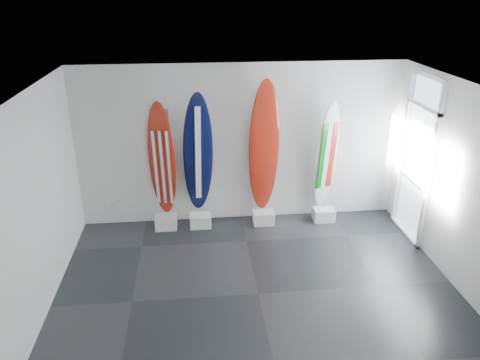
{
  "coord_description": "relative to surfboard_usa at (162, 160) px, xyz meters",
  "views": [
    {
      "loc": [
        -0.86,
        -5.64,
        4.26
      ],
      "look_at": [
        -0.13,
        1.4,
        1.25
      ],
      "focal_mm": 34.78,
      "sensor_mm": 36.0,
      "label": 1
    }
  ],
  "objects": [
    {
      "name": "wall_right",
      "position": [
        4.44,
        -2.28,
        0.17
      ],
      "size": [
        0.0,
        5.0,
        5.0
      ],
      "primitive_type": "plane",
      "rotation": [
        1.57,
        0.0,
        -1.57
      ],
      "color": "white",
      "rests_on": "ground"
    },
    {
      "name": "display_block_navy",
      "position": [
        0.65,
        -0.1,
        -1.21
      ],
      "size": [
        0.4,
        0.3,
        0.24
      ],
      "primitive_type": "cube",
      "color": "white",
      "rests_on": "floor"
    },
    {
      "name": "balcony",
      "position": [
        5.74,
        -0.73,
        -0.83
      ],
      "size": [
        2.8,
        2.2,
        1.2
      ],
      "primitive_type": null,
      "color": "slate",
      "rests_on": "ground"
    },
    {
      "name": "glass_door",
      "position": [
        4.41,
        -0.73,
        0.09
      ],
      "size": [
        0.12,
        1.16,
        2.85
      ],
      "primitive_type": null,
      "color": "white",
      "rests_on": "floor"
    },
    {
      "name": "ceiling",
      "position": [
        1.44,
        -2.28,
        1.67
      ],
      "size": [
        6.0,
        6.0,
        0.0
      ],
      "primitive_type": "plane",
      "rotation": [
        3.14,
        0.0,
        0.0
      ],
      "color": "white",
      "rests_on": "wall_back"
    },
    {
      "name": "wall_front",
      "position": [
        1.44,
        -4.78,
        0.17
      ],
      "size": [
        6.0,
        0.0,
        6.0
      ],
      "primitive_type": "plane",
      "rotation": [
        -1.57,
        0.0,
        0.0
      ],
      "color": "white",
      "rests_on": "ground"
    },
    {
      "name": "display_block_usa",
      "position": [
        0.0,
        -0.1,
        -1.21
      ],
      "size": [
        0.4,
        0.3,
        0.24
      ],
      "primitive_type": "cube",
      "color": "white",
      "rests_on": "floor"
    },
    {
      "name": "wall_back",
      "position": [
        1.44,
        0.22,
        0.17
      ],
      "size": [
        6.0,
        0.0,
        6.0
      ],
      "primitive_type": "plane",
      "rotation": [
        1.57,
        0.0,
        0.0
      ],
      "color": "white",
      "rests_on": "ground"
    },
    {
      "name": "wall_outlet",
      "position": [
        -1.01,
        0.2,
        -0.98
      ],
      "size": [
        0.09,
        0.02,
        0.13
      ],
      "primitive_type": "cube",
      "color": "silver",
      "rests_on": "wall_back"
    },
    {
      "name": "floor",
      "position": [
        1.44,
        -2.28,
        -1.33
      ],
      "size": [
        6.0,
        6.0,
        0.0
      ],
      "primitive_type": "plane",
      "color": "black",
      "rests_on": "ground"
    },
    {
      "name": "surfboard_navy",
      "position": [
        0.65,
        0.0,
        0.08
      ],
      "size": [
        0.59,
        0.52,
        2.36
      ],
      "primitive_type": "ellipsoid",
      "rotation": [
        0.16,
        0.0,
        0.11
      ],
      "color": "black",
      "rests_on": "display_block_navy"
    },
    {
      "name": "display_block_swiss",
      "position": [
        1.85,
        -0.1,
        -1.21
      ],
      "size": [
        0.4,
        0.3,
        0.24
      ],
      "primitive_type": "cube",
      "color": "white",
      "rests_on": "floor"
    },
    {
      "name": "surfboard_swiss",
      "position": [
        1.85,
        0.0,
        0.17
      ],
      "size": [
        0.59,
        0.28,
        2.53
      ],
      "primitive_type": "ellipsoid",
      "rotation": [
        0.05,
        0.0,
        0.13
      ],
      "color": "maroon",
      "rests_on": "display_block_swiss"
    },
    {
      "name": "display_block_italy",
      "position": [
        3.03,
        -0.1,
        -1.21
      ],
      "size": [
        0.4,
        0.3,
        0.24
      ],
      "primitive_type": "cube",
      "color": "white",
      "rests_on": "floor"
    },
    {
      "name": "surfboard_italy",
      "position": [
        3.03,
        0.0,
        -0.03
      ],
      "size": [
        0.54,
        0.42,
        2.13
      ],
      "primitive_type": "ellipsoid",
      "rotation": [
        0.09,
        0.0,
        0.38
      ],
      "color": "silver",
      "rests_on": "display_block_italy"
    },
    {
      "name": "wall_left",
      "position": [
        -1.56,
        -2.28,
        0.17
      ],
      "size": [
        0.0,
        5.0,
        5.0
      ],
      "primitive_type": "plane",
      "rotation": [
        1.57,
        0.0,
        1.57
      ],
      "color": "white",
      "rests_on": "ground"
    },
    {
      "name": "surfboard_usa",
      "position": [
        0.0,
        0.0,
        0.0
      ],
      "size": [
        0.53,
        0.34,
        2.19
      ],
      "primitive_type": "ellipsoid",
      "rotation": [
        0.07,
        0.0,
        -0.2
      ],
      "color": "maroon",
      "rests_on": "display_block_usa"
    }
  ]
}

